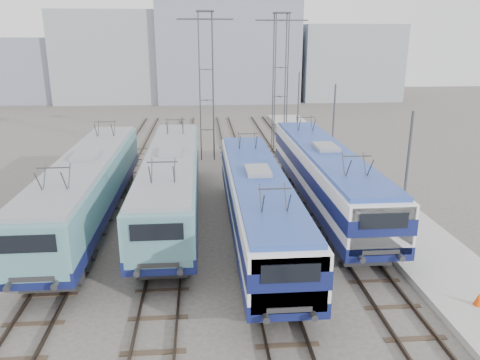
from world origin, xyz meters
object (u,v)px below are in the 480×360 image
(locomotive_center_left, at_px, (171,179))
(mast_rear, at_px, (298,110))
(catenary_tower_east, at_px, (280,78))
(locomotive_far_right, at_px, (325,173))
(mast_mid, at_px, (333,135))
(mast_front, at_px, (405,188))
(locomotive_far_left, at_px, (88,184))
(catenary_tower_west, at_px, (206,80))
(safety_cone, at_px, (479,299))
(locomotive_center_right, at_px, (258,200))

(locomotive_center_left, distance_m, mast_rear, 20.82)
(catenary_tower_east, distance_m, mast_rear, 4.28)
(locomotive_center_left, height_order, locomotive_far_right, locomotive_center_left)
(mast_mid, relative_size, mast_rear, 1.00)
(mast_front, bearing_deg, locomotive_center_left, 149.99)
(mast_mid, bearing_deg, locomotive_center_left, -152.14)
(locomotive_far_left, xyz_separation_m, locomotive_center_left, (4.50, 0.67, -0.02))
(catenary_tower_west, xyz_separation_m, safety_cone, (9.81, -24.57, -6.09))
(locomotive_center_left, distance_m, locomotive_far_right, 9.01)
(safety_cone, bearing_deg, locomotive_far_left, 148.46)
(locomotive_center_right, relative_size, mast_mid, 2.53)
(locomotive_center_right, distance_m, mast_mid, 11.48)
(mast_front, relative_size, mast_mid, 1.00)
(catenary_tower_east, xyz_separation_m, mast_front, (2.10, -22.00, -3.14))
(locomotive_far_left, relative_size, catenary_tower_west, 1.56)
(catenary_tower_east, distance_m, mast_mid, 10.69)
(locomotive_center_left, height_order, mast_rear, mast_rear)
(locomotive_far_left, distance_m, safety_cone, 19.51)
(locomotive_far_left, xyz_separation_m, locomotive_center_right, (9.00, -3.08, -0.06))
(locomotive_far_right, bearing_deg, catenary_tower_west, 116.91)
(locomotive_center_right, relative_size, catenary_tower_west, 1.48)
(locomotive_center_left, xyz_separation_m, safety_cone, (12.06, -10.84, -1.76))
(locomotive_center_right, xyz_separation_m, locomotive_far_right, (4.50, 4.18, 0.10))
(locomotive_center_right, xyz_separation_m, mast_rear, (6.35, 21.49, 1.23))
(locomotive_far_right, bearing_deg, mast_mid, 70.76)
(mast_front, bearing_deg, mast_rear, 90.00)
(mast_rear, bearing_deg, catenary_tower_west, -155.06)
(locomotive_center_left, distance_m, catenary_tower_west, 14.58)
(catenary_tower_west, distance_m, catenary_tower_east, 6.80)
(locomotive_far_left, relative_size, locomotive_far_right, 1.01)
(catenary_tower_west, relative_size, safety_cone, 23.93)
(mast_front, bearing_deg, safety_cone, -75.19)
(locomotive_far_right, xyz_separation_m, catenary_tower_east, (-0.25, 15.30, 4.28))
(locomotive_far_left, height_order, locomotive_center_left, locomotive_far_left)
(locomotive_center_left, height_order, mast_mid, mast_mid)
(safety_cone, bearing_deg, locomotive_center_right, 136.85)
(mast_mid, bearing_deg, locomotive_far_right, -109.24)
(locomotive_far_left, xyz_separation_m, mast_mid, (15.35, 6.41, 1.17))
(locomotive_center_left, bearing_deg, locomotive_far_right, 2.75)
(mast_front, distance_m, mast_rear, 24.00)
(locomotive_far_right, height_order, mast_mid, mast_mid)
(mast_rear, xyz_separation_m, safety_cone, (1.21, -28.57, -2.95))
(locomotive_center_left, bearing_deg, mast_front, -30.01)
(catenary_tower_west, distance_m, mast_rear, 9.99)
(mast_front, relative_size, safety_cone, 13.96)
(catenary_tower_west, bearing_deg, mast_rear, 24.94)
(catenary_tower_east, bearing_deg, safety_cone, -82.90)
(locomotive_center_left, xyz_separation_m, locomotive_center_right, (4.50, -3.75, -0.05))
(locomotive_far_right, height_order, mast_front, mast_front)
(locomotive_center_right, distance_m, mast_front, 6.94)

